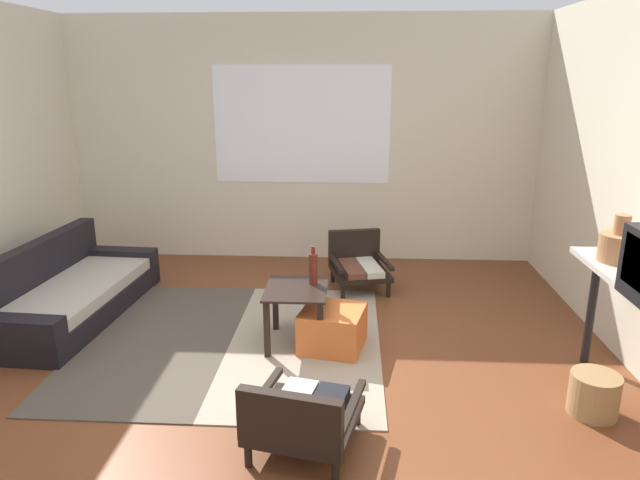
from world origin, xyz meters
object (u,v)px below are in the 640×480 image
(glass_bottle, at_px, (313,268))
(wicker_basket, at_px, (594,394))
(armchair_by_window, at_px, (358,263))
(ottoman_orange, at_px, (333,329))
(armchair_striped_foreground, at_px, (302,416))
(clay_vase, at_px, (619,246))
(coffee_table, at_px, (297,301))
(couch, at_px, (67,294))

(glass_bottle, bearing_deg, wicker_basket, -27.90)
(armchair_by_window, height_order, ottoman_orange, armchair_by_window)
(armchair_striped_foreground, relative_size, wicker_basket, 2.40)
(armchair_by_window, xyz_separation_m, clay_vase, (1.68, -1.76, 0.74))
(glass_bottle, distance_m, wicker_basket, 2.13)
(armchair_by_window, bearing_deg, ottoman_orange, -98.57)
(coffee_table, height_order, armchair_striped_foreground, armchair_striped_foreground)
(coffee_table, distance_m, ottoman_orange, 0.36)
(ottoman_orange, relative_size, clay_vase, 1.47)
(clay_vase, bearing_deg, couch, 168.26)
(couch, relative_size, armchair_striped_foreground, 2.67)
(armchair_striped_foreground, bearing_deg, glass_bottle, 91.37)
(couch, height_order, glass_bottle, glass_bottle)
(coffee_table, bearing_deg, armchair_striped_foreground, -83.29)
(armchair_striped_foreground, xyz_separation_m, ottoman_orange, (0.13, 1.30, -0.07))
(coffee_table, distance_m, glass_bottle, 0.29)
(glass_bottle, bearing_deg, coffee_table, -140.23)
(couch, height_order, ottoman_orange, couch)
(armchair_striped_foreground, bearing_deg, coffee_table, 96.71)
(couch, xyz_separation_m, coffee_table, (2.08, -0.44, 0.16))
(coffee_table, xyz_separation_m, armchair_striped_foreground, (0.16, -1.36, -0.14))
(armchair_by_window, bearing_deg, clay_vase, -46.25)
(armchair_by_window, relative_size, ottoman_orange, 1.50)
(armchair_by_window, height_order, armchair_striped_foreground, armchair_by_window)
(clay_vase, height_order, glass_bottle, clay_vase)
(ottoman_orange, bearing_deg, glass_bottle, 134.91)
(coffee_table, xyz_separation_m, clay_vase, (2.18, -0.45, 0.62))
(couch, relative_size, ottoman_orange, 4.20)
(coffee_table, relative_size, armchair_by_window, 0.81)
(ottoman_orange, height_order, wicker_basket, ottoman_orange)
(couch, height_order, coffee_table, couch)
(ottoman_orange, xyz_separation_m, clay_vase, (1.89, -0.39, 0.83))
(coffee_table, relative_size, armchair_striped_foreground, 0.78)
(armchair_striped_foreground, bearing_deg, ottoman_orange, 84.41)
(clay_vase, height_order, wicker_basket, clay_vase)
(armchair_striped_foreground, height_order, glass_bottle, glass_bottle)
(couch, xyz_separation_m, wicker_basket, (4.04, -1.31, -0.07))
(armchair_by_window, relative_size, armchair_striped_foreground, 0.95)
(glass_bottle, bearing_deg, ottoman_orange, -45.09)
(ottoman_orange, bearing_deg, coffee_table, 168.41)
(coffee_table, bearing_deg, wicker_basket, -23.88)
(couch, height_order, wicker_basket, couch)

